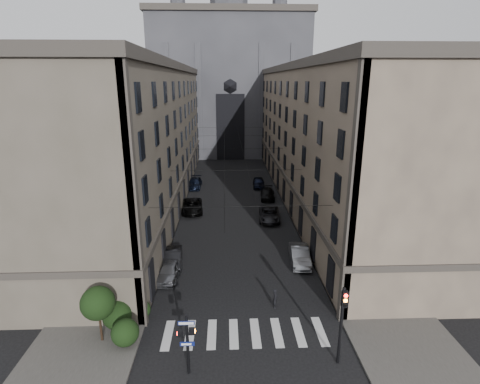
{
  "coord_description": "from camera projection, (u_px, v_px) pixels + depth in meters",
  "views": [
    {
      "loc": [
        -1.19,
        -16.83,
        16.69
      ],
      "look_at": [
        -0.04,
        11.74,
        8.14
      ],
      "focal_mm": 28.0,
      "sensor_mm": 36.0,
      "label": 1
    }
  ],
  "objects": [
    {
      "name": "sidewalk_right",
      "position": [
        304.0,
        196.0,
        55.79
      ],
      "size": [
        7.0,
        80.0,
        0.15
      ],
      "primitive_type": "cube",
      "color": "#383533",
      "rests_on": "ground"
    },
    {
      "name": "zebra_crossing",
      "position": [
        245.0,
        333.0,
        25.72
      ],
      "size": [
        11.0,
        3.2,
        0.01
      ],
      "primitive_type": "cube",
      "color": "beige",
      "rests_on": "ground"
    },
    {
      "name": "tram_wires",
      "position": [
        234.0,
        150.0,
        52.98
      ],
      "size": [
        14.0,
        60.0,
        0.43
      ],
      "color": "black",
      "rests_on": "ground"
    },
    {
      "name": "shrub_cluster",
      "position": [
        114.0,
        314.0,
        24.88
      ],
      "size": [
        3.9,
        4.4,
        3.9
      ],
      "color": "black",
      "rests_on": "sidewalk_left"
    },
    {
      "name": "car_left_far",
      "position": [
        195.0,
        183.0,
        60.39
      ],
      "size": [
        2.25,
        5.27,
        1.51
      ],
      "primitive_type": "imported",
      "rotation": [
        0.0,
        0.0,
        -0.02
      ],
      "color": "black",
      "rests_on": "ground"
    },
    {
      "name": "pedestrian",
      "position": [
        275.0,
        298.0,
        28.47
      ],
      "size": [
        0.44,
        0.61,
        1.55
      ],
      "primitive_type": "imported",
      "rotation": [
        0.0,
        0.0,
        1.45
      ],
      "color": "black",
      "rests_on": "ground"
    },
    {
      "name": "pedestrian_signal_left",
      "position": [
        187.0,
        340.0,
        21.58
      ],
      "size": [
        1.02,
        0.38,
        4.0
      ],
      "color": "black",
      "rests_on": "ground"
    },
    {
      "name": "building_left",
      "position": [
        137.0,
        135.0,
        52.21
      ],
      "size": [
        13.6,
        60.6,
        18.85
      ],
      "color": "#494238",
      "rests_on": "ground"
    },
    {
      "name": "car_left_near",
      "position": [
        169.0,
        271.0,
        32.66
      ],
      "size": [
        2.09,
        4.44,
        1.47
      ],
      "primitive_type": "imported",
      "rotation": [
        0.0,
        0.0,
        -0.09
      ],
      "color": "slate",
      "rests_on": "ground"
    },
    {
      "name": "car_right_far",
      "position": [
        259.0,
        182.0,
        60.76
      ],
      "size": [
        2.06,
        4.64,
        1.55
      ],
      "primitive_type": "imported",
      "rotation": [
        0.0,
        0.0,
        -0.05
      ],
      "color": "black",
      "rests_on": "ground"
    },
    {
      "name": "car_left_midfar",
      "position": [
        192.0,
        206.0,
        49.26
      ],
      "size": [
        3.12,
        5.93,
        1.59
      ],
      "primitive_type": "imported",
      "rotation": [
        0.0,
        0.0,
        0.08
      ],
      "color": "black",
      "rests_on": "ground"
    },
    {
      "name": "sidewalk_left",
      "position": [
        162.0,
        198.0,
        54.98
      ],
      "size": [
        7.0,
        80.0,
        0.15
      ],
      "primitive_type": "cube",
      "color": "#383533",
      "rests_on": "ground"
    },
    {
      "name": "car_right_midfar",
      "position": [
        267.0,
        194.0,
        54.8
      ],
      "size": [
        2.35,
        5.02,
        1.42
      ],
      "primitive_type": "imported",
      "rotation": [
        0.0,
        0.0,
        -0.08
      ],
      "color": "black",
      "rests_on": "ground"
    },
    {
      "name": "gothic_tower",
      "position": [
        229.0,
        75.0,
        87.6
      ],
      "size": [
        35.0,
        23.0,
        58.0
      ],
      "color": "#2D2D33",
      "rests_on": "ground"
    },
    {
      "name": "car_right_near",
      "position": [
        300.0,
        255.0,
        35.4
      ],
      "size": [
        1.98,
        4.92,
        1.59
      ],
      "primitive_type": "imported",
      "rotation": [
        0.0,
        0.0,
        -0.06
      ],
      "color": "gray",
      "rests_on": "ground"
    },
    {
      "name": "car_right_midnear",
      "position": [
        269.0,
        214.0,
        46.39
      ],
      "size": [
        2.9,
        5.58,
        1.5
      ],
      "primitive_type": "imported",
      "rotation": [
        0.0,
        0.0,
        -0.08
      ],
      "color": "black",
      "rests_on": "ground"
    },
    {
      "name": "traffic_light_right",
      "position": [
        342.0,
        317.0,
        22.05
      ],
      "size": [
        0.34,
        0.5,
        5.2
      ],
      "color": "black",
      "rests_on": "ground"
    },
    {
      "name": "car_left_midnear",
      "position": [
        173.0,
        259.0,
        34.79
      ],
      "size": [
        1.92,
        4.72,
        1.52
      ],
      "primitive_type": "imported",
      "rotation": [
        0.0,
        0.0,
        0.07
      ],
      "color": "black",
      "rests_on": "ground"
    },
    {
      "name": "building_right",
      "position": [
        328.0,
        134.0,
        53.24
      ],
      "size": [
        13.6,
        60.6,
        18.85
      ],
      "color": "brown",
      "rests_on": "ground"
    }
  ]
}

